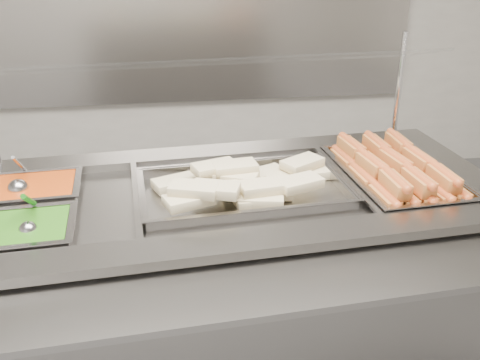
{
  "coord_description": "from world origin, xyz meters",
  "views": [
    {
      "loc": [
        -0.24,
        -1.3,
        1.67
      ],
      "look_at": [
        -0.01,
        0.33,
        0.92
      ],
      "focal_mm": 40.0,
      "sensor_mm": 36.0,
      "label": 1
    }
  ],
  "objects": [
    {
      "name": "pan_wraps",
      "position": [
        0.0,
        0.33,
        0.87
      ],
      "size": [
        0.71,
        0.45,
        0.07
      ],
      "color": "gray",
      "rests_on": "steam_counter"
    },
    {
      "name": "pan_beans",
      "position": [
        -0.71,
        0.43,
        0.86
      ],
      "size": [
        0.32,
        0.26,
        0.1
      ],
      "color": "gray",
      "rests_on": "steam_counter"
    },
    {
      "name": "tray_rail",
      "position": [
        -0.02,
        -0.18,
        0.85
      ],
      "size": [
        1.81,
        0.5,
        0.05
      ],
      "color": "gray",
      "rests_on": "steam_counter"
    },
    {
      "name": "tortilla_wraps",
      "position": [
        0.02,
        0.32,
        0.92
      ],
      "size": [
        0.66,
        0.39,
        0.1
      ],
      "color": "tan",
      "rests_on": "pan_wraps"
    },
    {
      "name": "steam_counter",
      "position": [
        -0.06,
        0.33,
        0.45
      ],
      "size": [
        1.94,
        0.96,
        0.9
      ],
      "color": "slate",
      "rests_on": "ground"
    },
    {
      "name": "back_panel",
      "position": [
        0.0,
        2.45,
        1.2
      ],
      "size": [
        3.0,
        0.04,
        1.2
      ],
      "primitive_type": "cube",
      "color": "#A5A09A",
      "rests_on": "ground"
    },
    {
      "name": "serving_spoon",
      "position": [
        -0.66,
        0.14,
        0.91
      ],
      "size": [
        0.06,
        0.18,
        0.14
      ],
      "color": "#A6A6AB",
      "rests_on": "pan_peas"
    },
    {
      "name": "sneeze_guard",
      "position": [
        -0.07,
        0.55,
        1.26
      ],
      "size": [
        1.67,
        0.41,
        0.44
      ],
      "color": "silver",
      "rests_on": "steam_counter"
    },
    {
      "name": "hotdogs_in_buns",
      "position": [
        0.56,
        0.37,
        0.91
      ],
      "size": [
        0.34,
        0.54,
        0.12
      ],
      "color": "#A95E23",
      "rests_on": "pan_hotdogs"
    },
    {
      "name": "ladle",
      "position": [
        -0.75,
        0.41,
        0.91
      ],
      "size": [
        0.07,
        0.19,
        0.15
      ],
      "color": "#A6A6AB",
      "rests_on": "pan_beans"
    },
    {
      "name": "pan_hotdogs",
      "position": [
        0.57,
        0.37,
        0.86
      ],
      "size": [
        0.38,
        0.57,
        0.1
      ],
      "color": "gray",
      "rests_on": "steam_counter"
    },
    {
      "name": "pan_peas",
      "position": [
        -0.69,
        0.14,
        0.86
      ],
      "size": [
        0.32,
        0.26,
        0.1
      ],
      "color": "gray",
      "rests_on": "steam_counter"
    }
  ]
}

